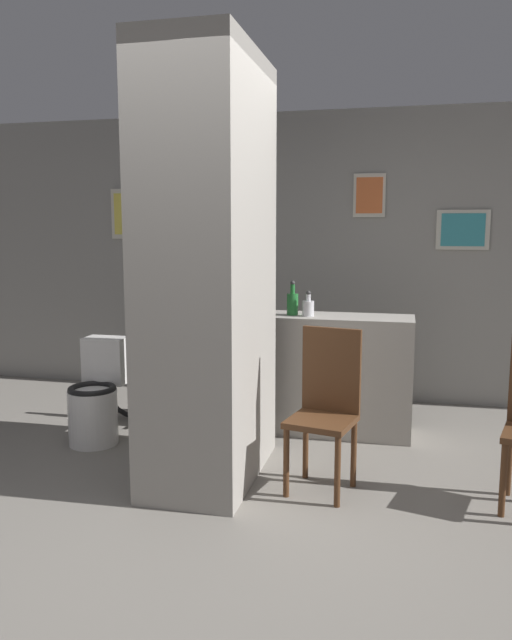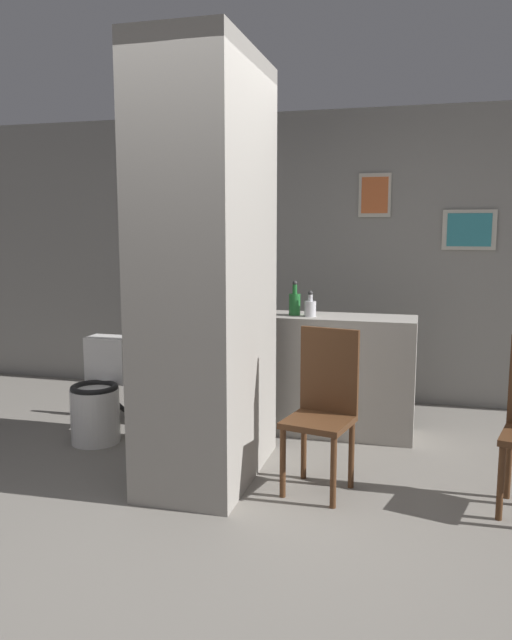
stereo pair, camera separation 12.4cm
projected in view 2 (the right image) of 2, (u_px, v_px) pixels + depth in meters
ground_plane at (200, 514)px, 3.45m from camera, size 14.00×14.00×0.00m
wall_back at (297, 256)px, 5.77m from camera, size 8.00×0.09×2.60m
pillar_center at (208, 272)px, 3.84m from camera, size 0.63×1.14×2.60m
counter_shelf at (326, 374)px, 4.78m from camera, size 1.32×0.44×0.91m
toilet at (99, 397)px, 4.63m from camera, size 0.36×0.52×0.75m
chair_near_pillar at (323, 405)px, 3.73m from camera, size 0.44×0.44×0.97m
bicycle at (197, 379)px, 4.97m from camera, size 1.67×0.42×0.78m
bottle_tall at (295, 303)px, 4.74m from camera, size 0.09×0.09×0.26m
bottle_short at (310, 307)px, 4.67m from camera, size 0.09×0.09×0.19m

